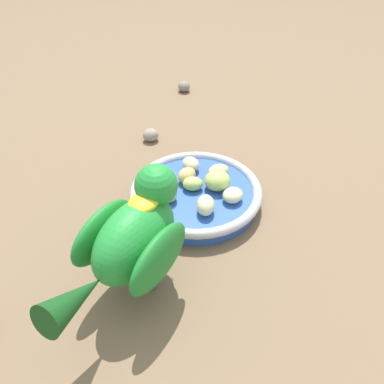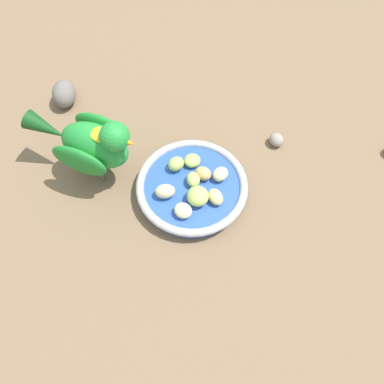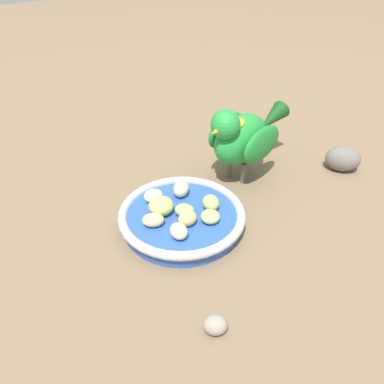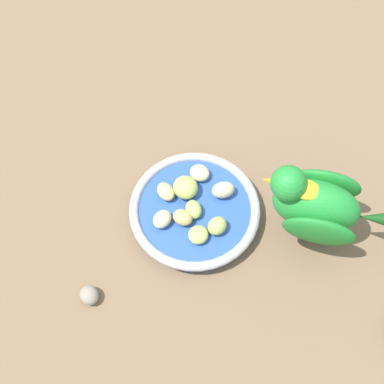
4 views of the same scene
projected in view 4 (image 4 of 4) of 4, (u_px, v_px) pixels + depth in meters
name	position (u px, v px, depth m)	size (l,w,h in m)	color
ground_plane	(172.00, 222.00, 0.84)	(4.00, 4.00, 0.00)	#7A6047
feeding_bowl	(195.00, 211.00, 0.83)	(0.20, 0.20, 0.03)	#2D56B7
apple_piece_0	(187.00, 188.00, 0.82)	(0.04, 0.04, 0.03)	#B2CC66
apple_piece_1	(217.00, 226.00, 0.80)	(0.03, 0.03, 0.02)	#B2CC66
apple_piece_2	(194.00, 209.00, 0.81)	(0.03, 0.02, 0.02)	#B2CC66
apple_piece_3	(166.00, 192.00, 0.83)	(0.03, 0.02, 0.02)	#E5C67F
apple_piece_4	(223.00, 190.00, 0.82)	(0.04, 0.03, 0.03)	beige
apple_piece_5	(162.00, 219.00, 0.80)	(0.03, 0.03, 0.02)	beige
apple_piece_6	(198.00, 235.00, 0.79)	(0.03, 0.03, 0.02)	#B2CC66
apple_piece_7	(181.00, 220.00, 0.80)	(0.03, 0.02, 0.02)	tan
apple_piece_8	(200.00, 173.00, 0.84)	(0.03, 0.03, 0.02)	beige
parrot	(320.00, 205.00, 0.76)	(0.22, 0.12, 0.15)	#59544C
pebble_0	(89.00, 295.00, 0.77)	(0.03, 0.03, 0.02)	gray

